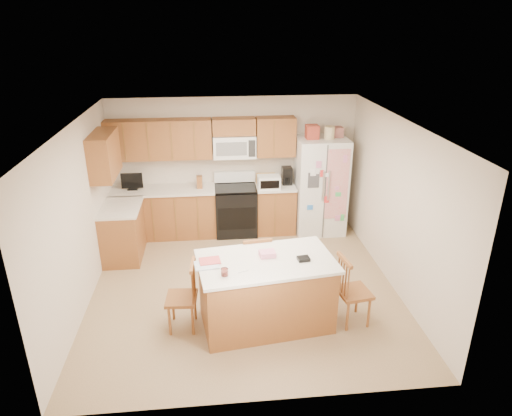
{
  "coord_description": "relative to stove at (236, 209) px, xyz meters",
  "views": [
    {
      "loc": [
        -0.42,
        -5.92,
        3.79
      ],
      "look_at": [
        0.22,
        0.35,
        1.15
      ],
      "focal_mm": 32.0,
      "sensor_mm": 36.0,
      "label": 1
    }
  ],
  "objects": [
    {
      "name": "island",
      "position": [
        0.22,
        -2.82,
        0.0
      ],
      "size": [
        1.84,
        1.23,
        1.03
      ],
      "color": "brown",
      "rests_on": "ground"
    },
    {
      "name": "windsor_chair_back",
      "position": [
        0.15,
        -2.18,
        -0.01
      ],
      "size": [
        0.47,
        0.45,
        0.99
      ],
      "color": "brown",
      "rests_on": "ground"
    },
    {
      "name": "cabinetry",
      "position": [
        -0.98,
        -0.15,
        0.44
      ],
      "size": [
        3.36,
        1.56,
        2.15
      ],
      "color": "brown",
      "rests_on": "ground"
    },
    {
      "name": "room_shell",
      "position": [
        0.0,
        -1.94,
        0.97
      ],
      "size": [
        4.6,
        4.6,
        2.52
      ],
      "color": "beige",
      "rests_on": "ground"
    },
    {
      "name": "refrigerator",
      "position": [
        1.57,
        -0.06,
        0.45
      ],
      "size": [
        0.9,
        0.79,
        2.04
      ],
      "color": "white",
      "rests_on": "ground"
    },
    {
      "name": "windsor_chair_right",
      "position": [
        1.35,
        -2.93,
        -0.01
      ],
      "size": [
        0.46,
        0.48,
        0.98
      ],
      "color": "brown",
      "rests_on": "ground"
    },
    {
      "name": "stove",
      "position": [
        0.0,
        0.0,
        0.0
      ],
      "size": [
        0.76,
        0.65,
        1.13
      ],
      "color": "black",
      "rests_on": "ground"
    },
    {
      "name": "ground",
      "position": [
        0.0,
        -1.94,
        -0.47
      ],
      "size": [
        4.5,
        4.5,
        0.0
      ],
      "primitive_type": "plane",
      "color": "#836445",
      "rests_on": "ground"
    },
    {
      "name": "windsor_chair_left",
      "position": [
        -0.85,
        -2.82,
        -0.02
      ],
      "size": [
        0.42,
        0.44,
        0.95
      ],
      "color": "brown",
      "rests_on": "ground"
    }
  ]
}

